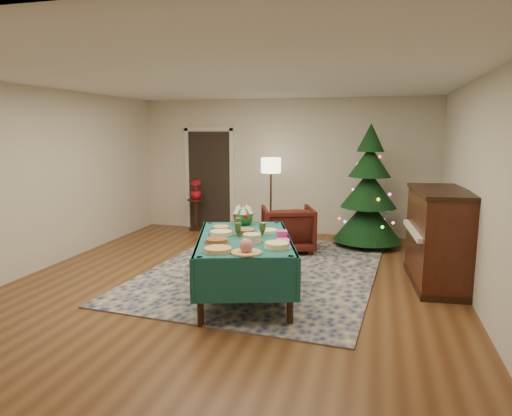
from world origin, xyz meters
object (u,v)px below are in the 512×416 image
(gift_box, at_px, (282,235))
(potted_plant, at_px, (196,194))
(floor_lamp, at_px, (271,170))
(side_table, at_px, (197,215))
(christmas_tree, at_px, (369,192))
(buffet_table, at_px, (244,249))
(piano, at_px, (438,238))
(armchair, at_px, (288,227))

(gift_box, bearing_deg, potted_plant, 126.24)
(floor_lamp, xyz_separation_m, side_table, (-1.67, 0.32, -1.00))
(side_table, xyz_separation_m, christmas_tree, (3.50, -0.48, 0.67))
(gift_box, height_order, potted_plant, potted_plant)
(buffet_table, relative_size, piano, 1.42)
(buffet_table, xyz_separation_m, side_table, (-2.07, 3.50, -0.29))
(floor_lamp, xyz_separation_m, christmas_tree, (1.83, -0.16, -0.33))
(christmas_tree, bearing_deg, buffet_table, -115.32)
(armchair, bearing_deg, floor_lamp, -79.91)
(buffet_table, bearing_deg, armchair, 87.21)
(gift_box, xyz_separation_m, christmas_tree, (0.96, 2.98, 0.17))
(buffet_table, distance_m, side_table, 4.07)
(armchair, bearing_deg, piano, 133.24)
(buffet_table, bearing_deg, side_table, 120.61)
(side_table, relative_size, potted_plant, 1.60)
(gift_box, bearing_deg, christmas_tree, 72.17)
(armchair, xyz_separation_m, piano, (2.28, -1.17, 0.20))
(potted_plant, relative_size, piano, 0.26)
(armchair, distance_m, floor_lamp, 1.36)
(buffet_table, relative_size, potted_plant, 5.39)
(christmas_tree, bearing_deg, gift_box, -107.83)
(gift_box, distance_m, christmas_tree, 3.14)
(floor_lamp, bearing_deg, piano, -36.44)
(floor_lamp, bearing_deg, potted_plant, 169.20)
(side_table, bearing_deg, piano, -28.07)
(buffet_table, bearing_deg, piano, 25.04)
(floor_lamp, relative_size, piano, 1.00)
(side_table, bearing_deg, buffet_table, -59.39)
(floor_lamp, xyz_separation_m, piano, (2.79, -2.06, -0.69))
(side_table, bearing_deg, potted_plant, 0.00)
(buffet_table, relative_size, armchair, 2.55)
(buffet_table, bearing_deg, gift_box, 4.21)
(side_table, bearing_deg, floor_lamp, -10.80)
(gift_box, relative_size, side_table, 0.19)
(side_table, distance_m, christmas_tree, 3.59)
(christmas_tree, bearing_deg, side_table, 172.24)
(gift_box, distance_m, armchair, 2.31)
(potted_plant, bearing_deg, armchair, -29.03)
(potted_plant, bearing_deg, buffet_table, -59.39)
(potted_plant, bearing_deg, side_table, 180.00)
(side_table, bearing_deg, gift_box, -53.76)
(floor_lamp, bearing_deg, buffet_table, -82.87)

